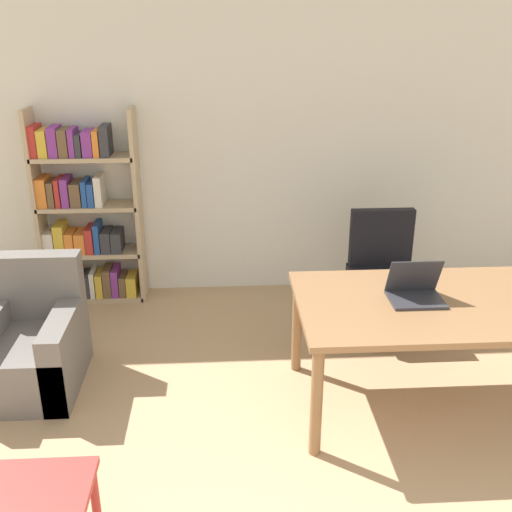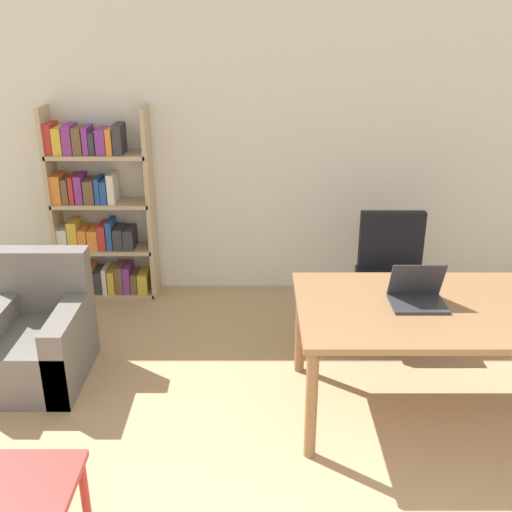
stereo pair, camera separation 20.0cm
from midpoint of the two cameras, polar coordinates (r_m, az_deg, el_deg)
name	(u,v)px [view 2 (the right image)]	position (r m, az deg, el deg)	size (l,w,h in m)	color
wall_back	(288,145)	(5.35, 4.15, 10.52)	(8.00, 0.06, 2.70)	silver
desk	(442,317)	(3.92, 18.71, -5.56)	(1.81, 1.03, 0.75)	olive
laptop	(416,295)	(3.85, 16.45, -3.59)	(0.33, 0.26, 0.26)	#2D2D33
office_chair	(391,281)	(4.91, 13.91, -2.30)	(0.57, 0.57, 0.97)	black
side_table_blue	(0,499)	(3.07, -21.41, -20.75)	(0.67, 0.49, 0.46)	#B2332D
armchair	(36,341)	(4.48, -19.00, -7.68)	(0.66, 0.80, 0.86)	#66605B
bookshelf	(97,216)	(5.46, -13.94, 3.69)	(0.88, 0.28, 1.71)	tan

